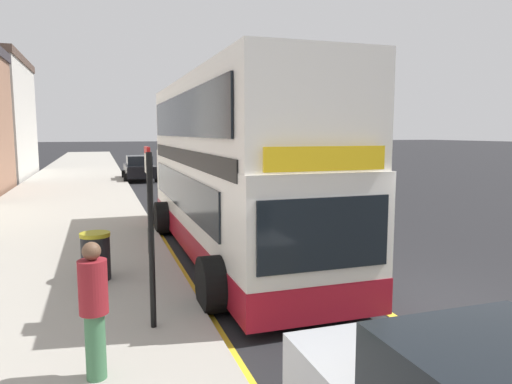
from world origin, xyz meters
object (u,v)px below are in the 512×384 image
at_px(litter_bin, 96,256).
at_px(parked_car_black_far, 139,168).
at_px(bus_stop_sign, 150,223).
at_px(double_decker_bus, 230,174).
at_px(pedestrian_waiting_near_sign, 94,305).

bearing_deg(litter_bin, parked_car_black_far, 83.10).
distance_m(parked_car_black_far, litter_bin, 21.47).
distance_m(bus_stop_sign, parked_car_black_far, 24.07).
height_order(double_decker_bus, bus_stop_sign, double_decker_bus).
bearing_deg(pedestrian_waiting_near_sign, parked_car_black_far, 84.23).
bearing_deg(parked_car_black_far, bus_stop_sign, 84.12).
relative_size(bus_stop_sign, litter_bin, 2.84).
xyz_separation_m(bus_stop_sign, parked_car_black_far, (1.74, 23.99, -0.95)).
height_order(bus_stop_sign, parked_car_black_far, bus_stop_sign).
relative_size(double_decker_bus, parked_car_black_far, 2.51).
relative_size(parked_car_black_far, pedestrian_waiting_near_sign, 2.49).
bearing_deg(double_decker_bus, litter_bin, -153.35).
bearing_deg(bus_stop_sign, parked_car_black_far, 85.84).
bearing_deg(pedestrian_waiting_near_sign, bus_stop_sign, 59.63).
xyz_separation_m(parked_car_black_far, pedestrian_waiting_near_sign, (-2.57, -25.39, 0.26)).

